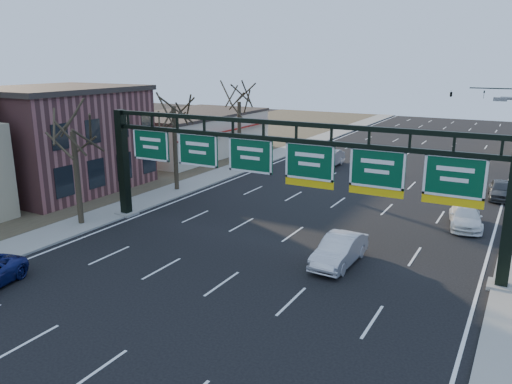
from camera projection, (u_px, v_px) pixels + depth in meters
The scene contains 15 objects.
ground at pixel (198, 301), 22.17m from camera, with size 160.00×160.00×0.00m, color black.
sidewalk_left at pixel (211, 177), 45.06m from camera, with size 3.00×120.00×0.12m, color gray.
dirt_strip_left at pixel (112, 164), 50.80m from camera, with size 21.00×120.00×0.06m, color #473D2B.
lane_markings at pixel (347, 196), 39.05m from camera, with size 21.60×120.00×0.01m, color white.
sign_gantry at pixel (282, 167), 27.66m from camera, with size 24.60×1.20×7.20m.
brick_block at pixel (59, 139), 40.50m from camera, with size 10.40×12.40×8.30m.
cream_strip at pixel (192, 133), 56.14m from camera, with size 10.90×18.40×4.70m.
tree_gantry at pixel (71, 114), 30.58m from camera, with size 3.60×3.60×8.48m.
tree_mid at pixel (173, 93), 38.83m from camera, with size 3.60×3.60×9.24m.
tree_far at pixel (239, 91), 47.36m from camera, with size 3.60×3.60×8.86m.
traffic_signal_mast at pixel (481, 98), 64.50m from camera, with size 10.16×0.54×7.00m.
car_silver_sedan at pixel (339, 250), 25.97m from camera, with size 1.61×4.63×1.53m, color #BAB9BE.
car_white_wagon at pixel (466, 217), 31.85m from camera, with size 1.87×4.60×1.33m, color white.
car_grey_far at pixel (501, 190), 38.26m from camera, with size 1.68×4.19×1.43m, color #3C3E41.
car_silver_distant at pixel (329, 159), 49.65m from camera, with size 1.75×5.01×1.65m, color #A7A7AC.
Camera 1 is at (12.09, -16.36, 10.39)m, focal length 35.00 mm.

